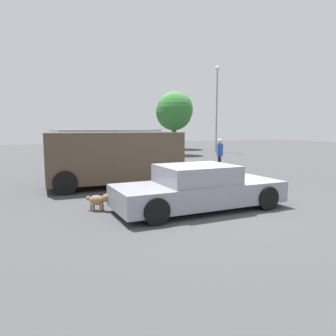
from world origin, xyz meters
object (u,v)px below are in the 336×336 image
van_white (107,149)px  dog (99,200)px  sedan_foreground (199,189)px  pedestrian (220,153)px  light_post_mid (217,96)px  suv_dark (115,157)px

van_white → dog: bearing=-112.4°
sedan_foreground → pedestrian: 7.27m
dog → light_post_mid: 22.67m
dog → suv_dark: size_ratio=0.11×
sedan_foreground → light_post_mid: (12.23, 17.53, 4.56)m
sedan_foreground → dog: (-2.49, 0.98, -0.27)m
dog → pedestrian: pedestrian is taller
light_post_mid → sedan_foreground: bearing=-124.9°
dog → light_post_mid: (14.72, 16.55, 4.83)m
van_white → pedestrian: van_white is taller
suv_dark → pedestrian: size_ratio=2.98×
sedan_foreground → suv_dark: suv_dark is taller
suv_dark → light_post_mid: (13.35, 13.26, 4.01)m
light_post_mid → van_white: bearing=-143.9°
dog → van_white: 7.73m
sedan_foreground → pedestrian: (4.53, 5.67, 0.44)m
pedestrian → light_post_mid: light_post_mid is taller
van_white → light_post_mid: (12.57, 9.18, 3.97)m
sedan_foreground → van_white: van_white is taller
pedestrian → light_post_mid: (7.69, 11.87, 4.12)m
sedan_foreground → suv_dark: bearing=104.9°
van_white → light_post_mid: size_ratio=0.68×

